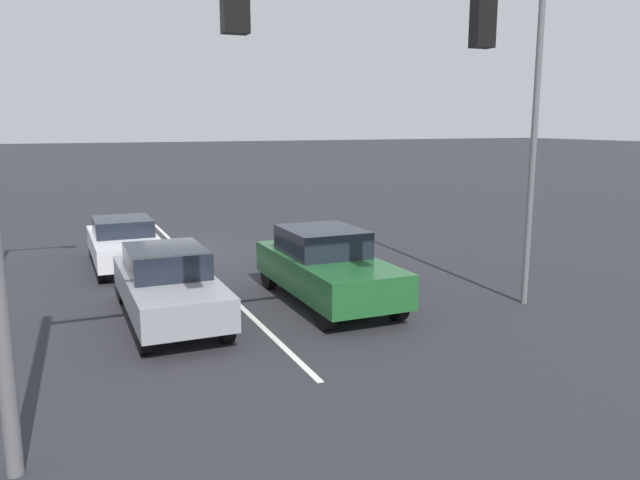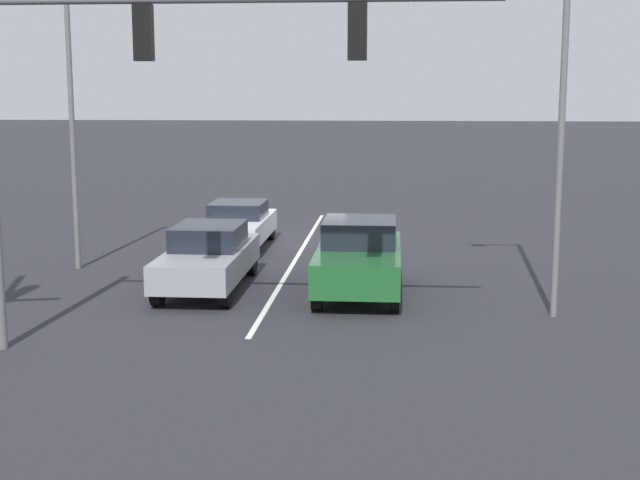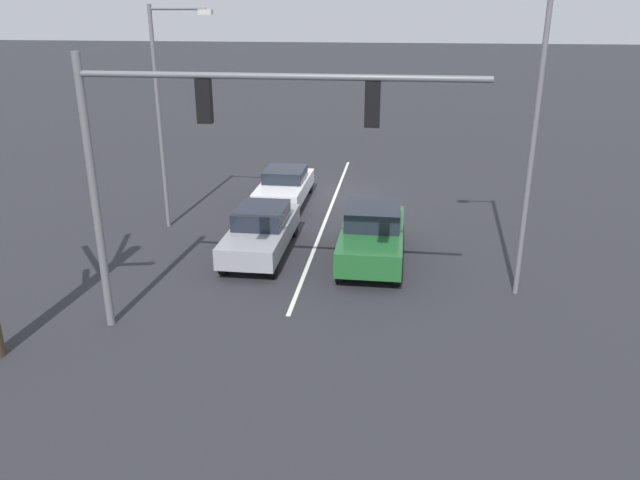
{
  "view_description": "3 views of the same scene",
  "coord_description": "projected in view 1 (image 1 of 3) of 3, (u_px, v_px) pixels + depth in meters",
  "views": [
    {
      "loc": [
        3.73,
        19.92,
        4.11
      ],
      "look_at": [
        -1.19,
        8.49,
        1.77
      ],
      "focal_mm": 35.0,
      "sensor_mm": 36.0,
      "label": 1
    },
    {
      "loc": [
        -2.75,
        27.51,
        4.64
      ],
      "look_at": [
        -0.92,
        5.88,
        1.03
      ],
      "focal_mm": 50.0,
      "sensor_mm": 36.0,
      "label": 2
    },
    {
      "loc": [
        -2.77,
        25.54,
        7.57
      ],
      "look_at": [
        -0.45,
        8.39,
        1.07
      ],
      "focal_mm": 35.0,
      "sensor_mm": 36.0,
      "label": 3
    }
  ],
  "objects": [
    {
      "name": "ground_plane",
      "position": [
        183.0,
        252.0,
        20.19
      ],
      "size": [
        240.0,
        240.0,
        0.0
      ],
      "primitive_type": "plane",
      "color": "#28282D"
    },
    {
      "name": "lane_stripe_left_divider",
      "position": [
        201.0,
        269.0,
        17.81
      ],
      "size": [
        0.12,
        17.28,
        0.01
      ],
      "primitive_type": "cube",
      "color": "silver",
      "rests_on": "ground_plane"
    },
    {
      "name": "car_darkgreen_leftlane_front",
      "position": [
        326.0,
        266.0,
        14.38
      ],
      "size": [
        1.91,
        4.75,
        1.7
      ],
      "color": "#1E5928",
      "rests_on": "ground_plane"
    },
    {
      "name": "car_gray_midlane_front",
      "position": [
        168.0,
        284.0,
        13.08
      ],
      "size": [
        1.76,
        4.75,
        1.54
      ],
      "color": "gray",
      "rests_on": "ground_plane"
    },
    {
      "name": "car_white_midlane_second",
      "position": [
        124.0,
        242.0,
        18.05
      ],
      "size": [
        1.8,
        4.46,
        1.39
      ],
      "color": "silver",
      "rests_on": "ground_plane"
    },
    {
      "name": "traffic_signal_gantry",
      "position": [
        218.0,
        64.0,
        7.54
      ],
      "size": [
        9.0,
        0.37,
        6.66
      ],
      "color": "slate",
      "rests_on": "ground_plane"
    },
    {
      "name": "street_lamp_left_shoulder",
      "position": [
        534.0,
        71.0,
        13.41
      ],
      "size": [
        1.51,
        0.24,
        9.29
      ],
      "color": "slate",
      "rests_on": "ground_plane"
    }
  ]
}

